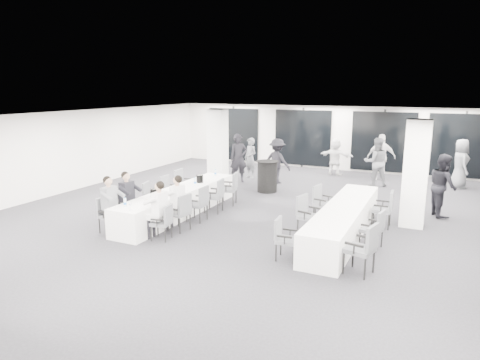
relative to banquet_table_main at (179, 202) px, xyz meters
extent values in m
cube|color=#222227|center=(1.90, 0.82, -0.39)|extent=(14.00, 16.00, 0.02)
cube|color=silver|center=(1.90, 0.82, 2.43)|extent=(14.00, 16.00, 0.02)
cube|color=silver|center=(-5.11, 0.82, 1.02)|extent=(0.02, 16.00, 2.80)
cube|color=silver|center=(1.90, 8.83, 1.02)|extent=(14.00, 0.02, 2.80)
cube|color=black|center=(1.90, 8.76, 0.98)|extent=(13.60, 0.06, 2.50)
cube|color=white|center=(-0.90, 4.02, 1.02)|extent=(0.60, 0.60, 2.80)
cube|color=white|center=(6.10, 1.82, 1.02)|extent=(0.60, 0.60, 2.80)
cube|color=white|center=(0.00, 0.00, 0.00)|extent=(0.90, 5.00, 0.75)
cube|color=white|center=(4.63, 0.25, 0.00)|extent=(0.90, 5.00, 0.75)
cylinder|color=black|center=(1.23, 3.68, 0.16)|extent=(0.69, 0.69, 1.08)
cylinder|color=black|center=(1.23, 3.68, 0.70)|extent=(0.78, 0.78, 0.02)
cube|color=#515459|center=(-0.75, -2.00, 0.05)|extent=(0.46, 0.48, 0.07)
cube|color=#515459|center=(-0.96, -2.02, 0.30)|extent=(0.09, 0.43, 0.43)
cylinder|color=black|center=(-0.95, -1.83, -0.18)|extent=(0.03, 0.03, 0.38)
cylinder|color=black|center=(-0.92, -2.20, -0.18)|extent=(0.03, 0.03, 0.38)
cylinder|color=black|center=(-0.58, -1.80, -0.18)|extent=(0.03, 0.03, 0.38)
cylinder|color=black|center=(-0.55, -2.17, -0.18)|extent=(0.03, 0.03, 0.38)
cube|color=black|center=(-0.77, -1.77, 0.20)|extent=(0.32, 0.06, 0.04)
cube|color=black|center=(-0.73, -2.23, 0.20)|extent=(0.32, 0.06, 0.04)
cube|color=#515459|center=(-0.75, -1.34, 0.09)|extent=(0.52, 0.54, 0.08)
cube|color=#515459|center=(-0.98, -1.36, 0.37)|extent=(0.10, 0.48, 0.48)
cylinder|color=black|center=(-0.97, -1.15, -0.16)|extent=(0.04, 0.04, 0.43)
cylinder|color=black|center=(-0.94, -1.56, -0.16)|extent=(0.04, 0.04, 0.43)
cylinder|color=black|center=(-0.56, -1.11, -0.16)|extent=(0.04, 0.04, 0.43)
cylinder|color=black|center=(-0.53, -1.53, -0.16)|extent=(0.04, 0.04, 0.43)
cube|color=black|center=(-0.77, -1.08, 0.27)|extent=(0.36, 0.07, 0.04)
cube|color=black|center=(-0.73, -1.60, 0.27)|extent=(0.36, 0.07, 0.04)
cube|color=#515459|center=(-0.75, -0.21, 0.06)|extent=(0.54, 0.55, 0.08)
cube|color=#515459|center=(-0.96, -0.26, 0.32)|extent=(0.16, 0.44, 0.44)
cylinder|color=black|center=(-0.98, -0.06, -0.18)|extent=(0.03, 0.03, 0.39)
cylinder|color=black|center=(-0.89, -0.44, -0.18)|extent=(0.03, 0.03, 0.39)
cylinder|color=black|center=(-0.61, 0.03, -0.18)|extent=(0.03, 0.03, 0.39)
cylinder|color=black|center=(-0.52, -0.35, -0.18)|extent=(0.03, 0.03, 0.39)
cube|color=black|center=(-0.81, 0.03, 0.22)|extent=(0.33, 0.11, 0.04)
cube|color=black|center=(-0.69, -0.44, 0.22)|extent=(0.33, 0.11, 0.04)
cube|color=#515459|center=(-0.75, 0.67, 0.07)|extent=(0.46, 0.48, 0.08)
cube|color=#515459|center=(-0.97, 0.67, 0.33)|extent=(0.06, 0.45, 0.45)
cylinder|color=black|center=(-0.94, 0.87, -0.17)|extent=(0.04, 0.04, 0.40)
cylinder|color=black|center=(-0.95, 0.47, -0.17)|extent=(0.04, 0.04, 0.40)
cylinder|color=black|center=(-0.55, 0.86, -0.17)|extent=(0.04, 0.04, 0.40)
cylinder|color=black|center=(-0.56, 0.47, -0.17)|extent=(0.04, 0.04, 0.40)
cube|color=black|center=(-0.75, 0.91, 0.23)|extent=(0.33, 0.04, 0.04)
cube|color=black|center=(-0.75, 0.42, 0.23)|extent=(0.33, 0.04, 0.04)
cube|color=#515459|center=(-0.75, 1.49, 0.10)|extent=(0.50, 0.52, 0.08)
cube|color=#515459|center=(-0.98, 1.48, 0.38)|extent=(0.08, 0.48, 0.48)
cylinder|color=black|center=(-0.97, 1.69, -0.16)|extent=(0.04, 0.04, 0.43)
cylinder|color=black|center=(-0.95, 1.27, -0.16)|extent=(0.04, 0.04, 0.43)
cylinder|color=black|center=(-0.55, 1.71, -0.16)|extent=(0.04, 0.04, 0.43)
cylinder|color=black|center=(-0.53, 1.29, -0.16)|extent=(0.04, 0.04, 0.43)
cube|color=black|center=(-0.76, 1.75, 0.27)|extent=(0.36, 0.06, 0.04)
cube|color=black|center=(-0.74, 1.23, 0.27)|extent=(0.36, 0.06, 0.04)
cube|color=#515459|center=(0.75, -1.91, 0.03)|extent=(0.49, 0.50, 0.07)
cube|color=#515459|center=(0.95, -1.88, 0.28)|extent=(0.13, 0.42, 0.42)
cylinder|color=black|center=(0.96, -2.06, -0.19)|extent=(0.03, 0.03, 0.37)
cylinder|color=black|center=(0.89, -1.70, -0.19)|extent=(0.03, 0.03, 0.37)
cylinder|color=black|center=(0.61, -2.12, -0.19)|extent=(0.03, 0.03, 0.37)
cylinder|color=black|center=(0.54, -1.77, -0.19)|extent=(0.03, 0.03, 0.37)
cube|color=black|center=(0.79, -2.14, 0.19)|extent=(0.31, 0.09, 0.04)
cube|color=black|center=(0.71, -1.69, 0.19)|extent=(0.31, 0.09, 0.04)
cube|color=#515459|center=(0.75, -1.15, 0.08)|extent=(0.52, 0.54, 0.08)
cube|color=#515459|center=(0.97, -1.18, 0.35)|extent=(0.12, 0.47, 0.46)
cylinder|color=black|center=(0.92, -1.38, -0.17)|extent=(0.04, 0.04, 0.41)
cylinder|color=black|center=(0.98, -0.98, -0.17)|extent=(0.04, 0.04, 0.41)
cylinder|color=black|center=(0.52, -1.33, -0.17)|extent=(0.04, 0.04, 0.41)
cylinder|color=black|center=(0.58, -0.93, -0.17)|extent=(0.04, 0.04, 0.41)
cube|color=black|center=(0.72, -1.40, 0.25)|extent=(0.34, 0.09, 0.04)
cube|color=black|center=(0.78, -0.91, 0.25)|extent=(0.34, 0.09, 0.04)
cube|color=#515459|center=(0.75, -0.27, 0.09)|extent=(0.48, 0.50, 0.08)
cube|color=#515459|center=(0.97, -0.26, 0.36)|extent=(0.07, 0.47, 0.47)
cylinder|color=black|center=(0.96, -0.47, -0.17)|extent=(0.04, 0.04, 0.42)
cylinder|color=black|center=(0.95, -0.06, -0.17)|extent=(0.04, 0.04, 0.42)
cylinder|color=black|center=(0.55, -0.48, -0.17)|extent=(0.04, 0.04, 0.42)
cylinder|color=black|center=(0.54, -0.07, -0.17)|extent=(0.04, 0.04, 0.42)
cube|color=black|center=(0.75, -0.52, 0.26)|extent=(0.35, 0.05, 0.04)
cube|color=black|center=(0.75, -0.01, 0.26)|extent=(0.35, 0.05, 0.04)
cube|color=#515459|center=(0.75, 0.67, 0.09)|extent=(0.55, 0.56, 0.08)
cube|color=#515459|center=(0.97, 0.70, 0.37)|extent=(0.13, 0.48, 0.48)
cylinder|color=black|center=(0.99, 0.50, -0.16)|extent=(0.04, 0.04, 0.42)
cylinder|color=black|center=(0.92, 0.90, -0.16)|extent=(0.04, 0.04, 0.42)
cylinder|color=black|center=(0.58, 0.43, -0.16)|extent=(0.04, 0.04, 0.42)
cylinder|color=black|center=(0.51, 0.84, -0.16)|extent=(0.04, 0.04, 0.42)
cube|color=black|center=(0.79, 0.41, 0.27)|extent=(0.35, 0.09, 0.04)
cube|color=black|center=(0.71, 0.92, 0.27)|extent=(0.35, 0.09, 0.04)
cube|color=#515459|center=(0.75, 1.60, 0.10)|extent=(0.59, 0.60, 0.08)
cube|color=#515459|center=(0.98, 1.66, 0.38)|extent=(0.17, 0.49, 0.48)
cylinder|color=black|center=(1.00, 1.45, -0.16)|extent=(0.04, 0.04, 0.43)
cylinder|color=black|center=(0.91, 1.86, -0.16)|extent=(0.04, 0.04, 0.43)
cylinder|color=black|center=(0.59, 1.35, -0.16)|extent=(0.04, 0.04, 0.43)
cylinder|color=black|center=(0.50, 1.76, -0.16)|extent=(0.04, 0.04, 0.43)
cube|color=black|center=(0.81, 1.35, 0.28)|extent=(0.36, 0.12, 0.04)
cube|color=black|center=(0.69, 1.86, 0.28)|extent=(0.36, 0.12, 0.04)
cube|color=#515459|center=(3.88, -1.77, 0.05)|extent=(0.47, 0.49, 0.08)
cube|color=#515459|center=(3.67, -1.79, 0.30)|extent=(0.09, 0.44, 0.43)
cylinder|color=black|center=(3.67, -1.60, -0.18)|extent=(0.03, 0.03, 0.39)
cylinder|color=black|center=(3.70, -1.98, -0.18)|extent=(0.03, 0.03, 0.39)
cylinder|color=black|center=(4.05, -1.57, -0.18)|extent=(0.03, 0.03, 0.39)
cylinder|color=black|center=(4.08, -1.94, -0.18)|extent=(0.03, 0.03, 0.39)
cube|color=black|center=(3.86, -1.54, 0.21)|extent=(0.32, 0.06, 0.04)
cube|color=black|center=(3.89, -2.01, 0.21)|extent=(0.32, 0.06, 0.04)
cube|color=#515459|center=(3.88, -0.10, 0.10)|extent=(0.59, 0.60, 0.08)
cube|color=#515459|center=(3.65, -0.05, 0.38)|extent=(0.18, 0.48, 0.48)
cylinder|color=black|center=(3.72, 0.15, -0.16)|extent=(0.04, 0.04, 0.43)
cylinder|color=black|center=(3.62, -0.26, -0.16)|extent=(0.04, 0.04, 0.43)
cylinder|color=black|center=(4.13, 0.05, -0.16)|extent=(0.04, 0.04, 0.43)
cylinder|color=black|center=(4.03, -0.36, -0.16)|extent=(0.04, 0.04, 0.43)
cube|color=black|center=(3.94, 0.15, 0.27)|extent=(0.36, 0.13, 0.04)
cube|color=black|center=(3.81, -0.36, 0.27)|extent=(0.36, 0.13, 0.04)
cube|color=#515459|center=(3.88, 1.28, 0.08)|extent=(0.55, 0.57, 0.08)
cube|color=#515459|center=(3.66, 1.32, 0.35)|extent=(0.15, 0.47, 0.47)
cylinder|color=black|center=(3.72, 1.51, -0.17)|extent=(0.04, 0.04, 0.41)
cylinder|color=black|center=(3.64, 1.12, -0.17)|extent=(0.04, 0.04, 0.41)
cylinder|color=black|center=(4.11, 1.43, -0.17)|extent=(0.04, 0.04, 0.41)
cylinder|color=black|center=(4.03, 1.04, -0.17)|extent=(0.04, 0.04, 0.41)
cube|color=black|center=(3.93, 1.52, 0.25)|extent=(0.35, 0.11, 0.04)
cube|color=black|center=(3.82, 1.03, 0.25)|extent=(0.35, 0.11, 0.04)
cube|color=#515459|center=(5.38, -1.83, 0.11)|extent=(0.60, 0.62, 0.09)
cube|color=#515459|center=(5.61, -1.88, 0.41)|extent=(0.18, 0.50, 0.50)
cylinder|color=black|center=(5.54, -2.09, -0.15)|extent=(0.04, 0.04, 0.45)
cylinder|color=black|center=(5.64, -1.67, -0.15)|extent=(0.04, 0.04, 0.45)
cylinder|color=black|center=(5.11, -1.99, -0.15)|extent=(0.04, 0.04, 0.45)
cylinder|color=black|center=(5.21, -1.57, -0.15)|extent=(0.04, 0.04, 0.45)
cube|color=black|center=(5.31, -2.09, 0.30)|extent=(0.37, 0.13, 0.04)
cube|color=black|center=(5.44, -1.57, 0.30)|extent=(0.37, 0.13, 0.04)
cube|color=#515459|center=(5.38, -0.32, 0.05)|extent=(0.51, 0.53, 0.08)
cube|color=#515459|center=(5.58, -0.36, 0.31)|extent=(0.13, 0.44, 0.44)
cylinder|color=black|center=(5.53, -0.54, -0.18)|extent=(0.03, 0.03, 0.39)
cylinder|color=black|center=(5.60, -0.17, -0.18)|extent=(0.03, 0.03, 0.39)
cylinder|color=black|center=(5.15, -0.47, -0.18)|extent=(0.03, 0.03, 0.39)
cylinder|color=black|center=(5.22, -0.10, -0.18)|extent=(0.03, 0.03, 0.39)
cube|color=black|center=(5.33, -0.55, 0.21)|extent=(0.32, 0.10, 0.04)
cube|color=black|center=(5.42, -0.09, 0.21)|extent=(0.32, 0.10, 0.04)
cube|color=#515459|center=(5.38, 1.34, 0.09)|extent=(0.49, 0.51, 0.08)
cube|color=#515459|center=(5.60, 1.34, 0.37)|extent=(0.08, 0.47, 0.47)
cylinder|color=black|center=(5.59, 1.14, -0.16)|extent=(0.04, 0.04, 0.42)
cylinder|color=black|center=(5.57, 1.55, -0.16)|extent=(0.04, 0.04, 0.42)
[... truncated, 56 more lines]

